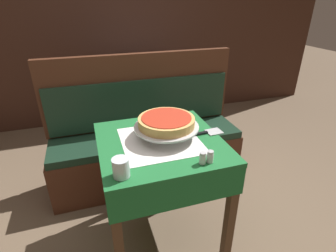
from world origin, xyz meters
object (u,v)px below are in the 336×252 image
Objects in this scene: pizza_pan_stand at (166,127)px; salt_shaker at (203,158)px; dining_table_rear at (144,80)px; water_glass_near at (121,168)px; condiment_caddy at (136,68)px; dining_table_front at (161,158)px; booth_bench at (147,146)px; deep_dish_pizza at (166,121)px; pepper_shaker at (210,157)px; pizza_server at (201,134)px.

pizza_pan_stand is 0.33m from salt_shaker.
dining_table_rear is at bearing 81.95° from pizza_pan_stand.
water_glass_near is 1.88m from condiment_caddy.
dining_table_front is 0.48× the size of booth_bench.
dining_table_front is at bearing 45.21° from water_glass_near.
deep_dish_pizza is at bearing -98.05° from dining_table_rear.
pizza_pan_stand is 1.53m from condiment_caddy.
pepper_shaker reaches higher than dining_table_front.
deep_dish_pizza is at bearing 33.72° from dining_table_front.
pizza_server is at bearing -9.68° from deep_dish_pizza.
water_glass_near is at bearing -136.30° from pizza_pan_stand.
deep_dish_pizza is 5.22× the size of salt_shaker.
deep_dish_pizza is 3.52× the size of water_glass_near.
dining_table_rear is 12.40× the size of salt_shaker.
pizza_pan_stand is 0.35m from pepper_shaker.
condiment_caddy is at bearing 76.34° from water_glass_near.
salt_shaker and pepper_shaker have the same top height.
pizza_pan_stand is (0.05, 0.03, 0.18)m from dining_table_front.
dining_table_rear is at bearing 89.73° from pizza_server.
condiment_caddy reaches higher than pizza_pan_stand.
dining_table_rear is at bearing -8.15° from condiment_caddy.
booth_bench is at bearing 93.94° from salt_shaker.
dining_table_rear is 1.85m from salt_shaker.
booth_bench is 0.84m from pizza_server.
booth_bench is 1.01m from condiment_caddy.
deep_dish_pizza is (0.00, 0.00, 0.04)m from pizza_pan_stand.
salt_shaker is at bearing -86.06° from booth_bench.
pizza_pan_stand reaches higher than dining_table_rear.
pepper_shaker is (0.13, -0.32, -0.03)m from pizza_pan_stand.
pizza_pan_stand is 1.15× the size of deep_dish_pizza.
water_glass_near is at bearing -106.19° from dining_table_rear.
booth_bench reaches higher than dining_table_front.
deep_dish_pizza is at bearing 105.29° from salt_shaker.
deep_dish_pizza is 0.23m from pizza_server.
dining_table_front is 0.37m from pepper_shaker.
deep_dish_pizza is 0.35m from pepper_shaker.
deep_dish_pizza is 0.34m from salt_shaker.
salt_shaker is 0.99× the size of pepper_shaker.
deep_dish_pizza is 1.87× the size of condiment_caddy.
pizza_pan_stand is (-0.02, -0.65, 0.50)m from booth_bench.
water_glass_near is at bearing -153.12° from pizza_server.
deep_dish_pizza reaches higher than dining_table_front.
pepper_shaker is (0.11, -0.97, 0.47)m from booth_bench.
salt_shaker is at bearing -74.71° from deep_dish_pizza.
pizza_pan_stand is 0.43m from water_glass_near.
dining_table_front is 0.28m from pizza_server.
pizza_server is at bearing -90.27° from dining_table_rear.
pizza_pan_stand is 6.02× the size of salt_shaker.
dining_table_rear reaches higher than dining_table_front.
deep_dish_pizza is at bearing 43.70° from water_glass_near.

